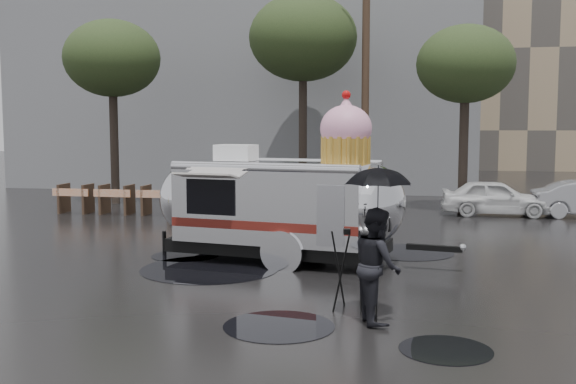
# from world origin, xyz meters

# --- Properties ---
(ground) EXTENTS (120.00, 120.00, 0.00)m
(ground) POSITION_xyz_m (0.00, 0.00, 0.00)
(ground) COLOR black
(ground) RESTS_ON ground
(puddles) EXTENTS (7.02, 9.28, 0.01)m
(puddles) POSITION_xyz_m (1.35, 2.69, 0.01)
(puddles) COLOR black
(puddles) RESTS_ON ground
(grey_building) EXTENTS (22.00, 12.00, 13.00)m
(grey_building) POSITION_xyz_m (-4.00, 24.00, 6.50)
(grey_building) COLOR slate
(grey_building) RESTS_ON ground
(utility_pole) EXTENTS (1.60, 0.28, 9.00)m
(utility_pole) POSITION_xyz_m (2.50, 14.00, 4.62)
(utility_pole) COLOR #473323
(utility_pole) RESTS_ON ground
(tree_left) EXTENTS (3.64, 3.64, 6.95)m
(tree_left) POSITION_xyz_m (-7.00, 13.00, 5.48)
(tree_left) COLOR #382D26
(tree_left) RESTS_ON ground
(tree_mid) EXTENTS (4.20, 4.20, 8.03)m
(tree_mid) POSITION_xyz_m (0.00, 15.00, 6.34)
(tree_mid) COLOR #382D26
(tree_mid) RESTS_ON ground
(tree_right) EXTENTS (3.36, 3.36, 6.42)m
(tree_right) POSITION_xyz_m (6.00, 13.00, 5.06)
(tree_right) COLOR #382D26
(tree_right) RESTS_ON ground
(barricade_row) EXTENTS (4.30, 0.80, 1.00)m
(barricade_row) POSITION_xyz_m (-5.55, 9.96, 0.52)
(barricade_row) COLOR #473323
(barricade_row) RESTS_ON ground
(airstream_trailer) EXTENTS (7.00, 3.10, 3.81)m
(airstream_trailer) POSITION_xyz_m (1.47, 3.40, 1.34)
(airstream_trailer) COLOR silver
(airstream_trailer) RESTS_ON ground
(person_right) EXTENTS (0.71, 0.95, 1.76)m
(person_right) POSITION_xyz_m (3.80, -1.04, 0.88)
(person_right) COLOR black
(person_right) RESTS_ON ground
(umbrella_black) EXTENTS (1.25, 1.25, 2.41)m
(umbrella_black) POSITION_xyz_m (3.80, -1.04, 1.98)
(umbrella_black) COLOR black
(umbrella_black) RESTS_ON ground
(tripod) EXTENTS (0.54, 0.55, 1.34)m
(tripod) POSITION_xyz_m (3.27, -0.43, 0.77)
(tripod) COLOR black
(tripod) RESTS_ON ground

